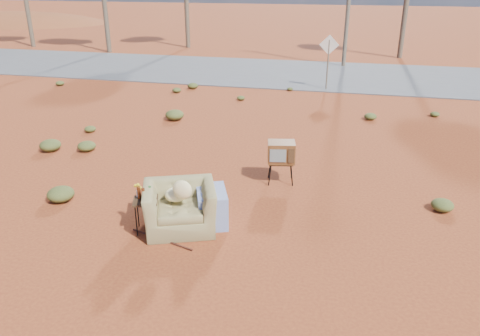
# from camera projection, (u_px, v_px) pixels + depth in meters

# --- Properties ---
(ground) EXTENTS (140.00, 140.00, 0.00)m
(ground) POSITION_uv_depth(u_px,v_px,m) (201.00, 228.00, 8.76)
(ground) COLOR brown
(ground) RESTS_ON ground
(highway) EXTENTS (140.00, 7.00, 0.04)m
(highway) POSITION_uv_depth(u_px,v_px,m) (298.00, 74.00, 22.22)
(highway) COLOR #565659
(highway) RESTS_ON ground
(dirt_mound) EXTENTS (26.00, 18.00, 2.00)m
(dirt_mound) POSITION_uv_depth(u_px,v_px,m) (17.00, 22.00, 45.78)
(dirt_mound) COLOR brown
(dirt_mound) RESTS_ON ground
(armchair) EXTENTS (1.68, 1.46, 1.13)m
(armchair) POSITION_uv_depth(u_px,v_px,m) (186.00, 201.00, 8.61)
(armchair) COLOR olive
(armchair) RESTS_ON ground
(tv_unit) EXTENTS (0.68, 0.58, 0.96)m
(tv_unit) POSITION_uv_depth(u_px,v_px,m) (281.00, 153.00, 10.42)
(tv_unit) COLOR black
(tv_unit) RESTS_ON ground
(side_table) EXTENTS (0.56, 0.56, 0.89)m
(side_table) POSITION_uv_depth(u_px,v_px,m) (144.00, 198.00, 8.45)
(side_table) COLOR #3A2815
(side_table) RESTS_ON ground
(rusty_bar) EXTENTS (1.30, 0.45, 0.04)m
(rusty_bar) POSITION_uv_depth(u_px,v_px,m) (162.00, 239.00, 8.34)
(rusty_bar) COLOR #451A12
(rusty_bar) RESTS_ON ground
(road_sign) EXTENTS (0.78, 0.06, 2.19)m
(road_sign) POSITION_uv_depth(u_px,v_px,m) (329.00, 53.00, 18.63)
(road_sign) COLOR brown
(road_sign) RESTS_ON ground
(scrub_patch) EXTENTS (17.49, 8.07, 0.33)m
(scrub_patch) POSITION_uv_depth(u_px,v_px,m) (222.00, 142.00, 12.84)
(scrub_patch) COLOR #505726
(scrub_patch) RESTS_ON ground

